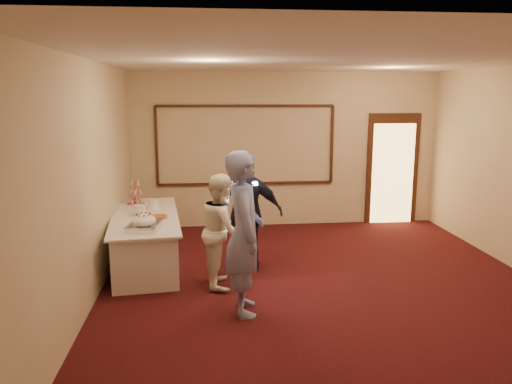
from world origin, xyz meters
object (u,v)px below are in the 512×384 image
cupcake_stand (135,195)px  tart (159,217)px  plate_stack_b (154,204)px  guest (247,213)px  buffet_table (146,240)px  pavlova_tray (144,223)px  woman (223,230)px  plate_stack_a (140,210)px  man (244,233)px

cupcake_stand → tart: (0.48, -1.09, -0.13)m
plate_stack_b → guest: 1.69m
buffet_table → plate_stack_b: plate_stack_b is taller
pavlova_tray → woman: size_ratio=0.39×
buffet_table → plate_stack_b: size_ratio=14.20×
pavlova_tray → plate_stack_a: (-0.15, 0.78, -0.01)m
buffet_table → cupcake_stand: 1.02m
pavlova_tray → woman: bearing=-8.5°
pavlova_tray → plate_stack_a: 0.80m
plate_stack_a → cupcake_stand: bearing=101.8°
woman → guest: bearing=-35.2°
buffet_table → man: man is taller
tart → man: man is taller
pavlova_tray → guest: size_ratio=0.34×
plate_stack_b → tart: size_ratio=0.70×
man → woman: 0.95m
buffet_table → woman: 1.53m
man → guest: size_ratio=1.11×
pavlova_tray → tart: pavlova_tray is taller
plate_stack_a → woman: woman is taller
pavlova_tray → cupcake_stand: bearing=101.4°
buffet_table → man: (1.37, -1.85, 0.59)m
plate_stack_a → guest: guest is taller
plate_stack_a → tart: plate_stack_a is taller
plate_stack_b → man: bearing=-60.9°
plate_stack_b → guest: (1.43, -0.89, 0.03)m
pavlova_tray → woman: woman is taller
woman → pavlova_tray: bearing=83.1°
buffet_table → plate_stack_a: (-0.07, -0.00, 0.46)m
buffet_table → woman: bearing=-39.5°
cupcake_stand → plate_stack_a: bearing=-78.2°
man → guest: bearing=-7.8°
buffet_table → tart: (0.24, -0.26, 0.41)m
man → guest: man is taller
woman → plate_stack_a: bearing=53.8°
buffet_table → tart: bearing=-47.3°
pavlova_tray → man: size_ratio=0.31×
buffet_table → tart: tart is taller
plate_stack_a → buffet_table: bearing=2.2°
plate_stack_a → woman: bearing=-37.8°
pavlova_tray → tart: 0.56m
plate_stack_b → woman: (1.06, -1.39, -0.08)m
buffet_table → plate_stack_a: 0.47m
pavlova_tray → man: (1.28, -1.06, 0.12)m
cupcake_stand → plate_stack_b: bearing=-49.4°
cupcake_stand → plate_stack_a: size_ratio=2.28×
cupcake_stand → buffet_table: bearing=-73.8°
guest → plate_stack_b: bearing=-25.2°
guest → buffet_table: bearing=-9.6°
pavlova_tray → man: man is taller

